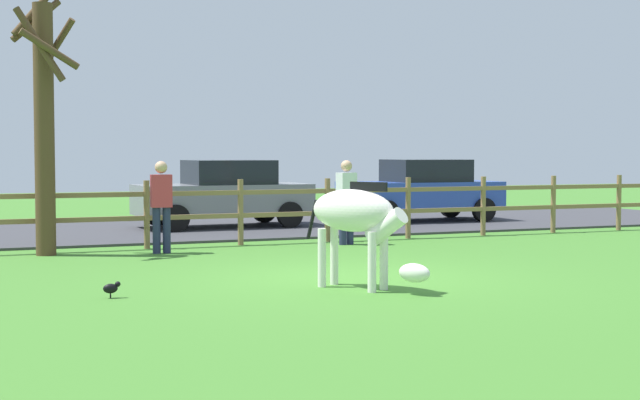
{
  "coord_description": "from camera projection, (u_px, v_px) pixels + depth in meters",
  "views": [
    {
      "loc": [
        -5.29,
        -11.93,
        1.8
      ],
      "look_at": [
        0.1,
        1.38,
        1.05
      ],
      "focal_mm": 51.44,
      "sensor_mm": 36.0,
      "label": 1
    }
  ],
  "objects": [
    {
      "name": "ground_plane",
      "position": [
        350.0,
        278.0,
        13.12
      ],
      "size": [
        60.0,
        60.0,
        0.0
      ],
      "primitive_type": "plane",
      "color": "#3D7528"
    },
    {
      "name": "parking_asphalt",
      "position": [
        191.0,
        227.0,
        21.73
      ],
      "size": [
        28.0,
        7.4,
        0.05
      ],
      "primitive_type": "cube",
      "color": "#38383D",
      "rests_on": "ground_plane"
    },
    {
      "name": "paddock_fence",
      "position": [
        241.0,
        208.0,
        17.68
      ],
      "size": [
        21.93,
        0.11,
        1.27
      ],
      "color": "olive",
      "rests_on": "ground_plane"
    },
    {
      "name": "bare_tree",
      "position": [
        44.0,
        116.0,
        15.86
      ],
      "size": [
        1.11,
        1.18,
        4.76
      ],
      "color": "#513A23",
      "rests_on": "ground_plane"
    },
    {
      "name": "zebra",
      "position": [
        358.0,
        219.0,
        11.99
      ],
      "size": [
        1.21,
        1.72,
        1.41
      ],
      "color": "white",
      "rests_on": "ground_plane"
    },
    {
      "name": "crow_on_grass",
      "position": [
        111.0,
        288.0,
        11.27
      ],
      "size": [
        0.21,
        0.1,
        0.2
      ],
      "color": "black",
      "rests_on": "ground_plane"
    },
    {
      "name": "parked_car_grey",
      "position": [
        224.0,
        193.0,
        21.4
      ],
      "size": [
        4.06,
        1.99,
        1.56
      ],
      "color": "slate",
      "rests_on": "parking_asphalt"
    },
    {
      "name": "parked_car_blue",
      "position": [
        422.0,
        190.0,
        23.26
      ],
      "size": [
        4.03,
        1.93,
        1.56
      ],
      "color": "#2D4CAD",
      "rests_on": "parking_asphalt"
    },
    {
      "name": "visitor_left_of_tree",
      "position": [
        161.0,
        202.0,
        16.23
      ],
      "size": [
        0.37,
        0.24,
        1.64
      ],
      "color": "#232847",
      "rests_on": "ground_plane"
    },
    {
      "name": "visitor_right_of_tree",
      "position": [
        346.0,
        198.0,
        17.77
      ],
      "size": [
        0.4,
        0.3,
        1.64
      ],
      "color": "#232847",
      "rests_on": "ground_plane"
    }
  ]
}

